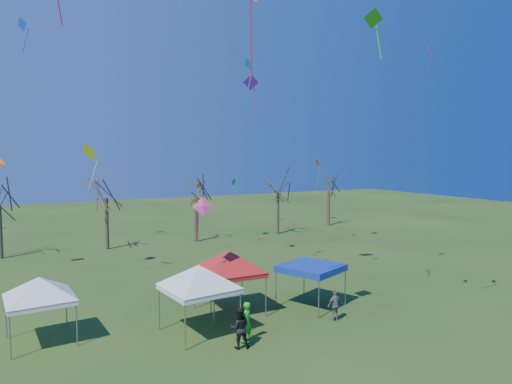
# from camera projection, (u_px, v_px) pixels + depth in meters

# --- Properties ---
(ground) EXTENTS (140.00, 140.00, 0.00)m
(ground) POSITION_uv_depth(u_px,v_px,m) (260.00, 340.00, 20.92)
(ground) COLOR #264717
(ground) RESTS_ON ground
(tree_2) EXTENTS (3.71, 3.71, 8.18)m
(tree_2) POSITION_uv_depth(u_px,v_px,m) (106.00, 180.00, 40.70)
(tree_2) COLOR #3D2D21
(tree_2) RESTS_ON ground
(tree_3) EXTENTS (3.59, 3.59, 7.91)m
(tree_3) POSITION_uv_depth(u_px,v_px,m) (196.00, 180.00, 44.39)
(tree_3) COLOR #3D2D21
(tree_3) RESTS_ON ground
(tree_4) EXTENTS (3.58, 3.58, 7.89)m
(tree_4) POSITION_uv_depth(u_px,v_px,m) (278.00, 178.00, 48.75)
(tree_4) COLOR #3D2D21
(tree_4) RESTS_ON ground
(tree_5) EXTENTS (3.39, 3.39, 7.46)m
(tree_5) POSITION_uv_depth(u_px,v_px,m) (329.00, 178.00, 54.54)
(tree_5) COLOR #3D2D21
(tree_5) RESTS_ON ground
(tent_white_west) EXTENTS (3.95, 3.95, 3.49)m
(tent_white_west) POSITION_uv_depth(u_px,v_px,m) (39.00, 281.00, 20.46)
(tent_white_west) COLOR gray
(tent_white_west) RESTS_ON ground
(tent_white_mid) EXTENTS (4.29, 4.29, 3.81)m
(tent_white_mid) POSITION_uv_depth(u_px,v_px,m) (199.00, 270.00, 21.53)
(tent_white_mid) COLOR gray
(tent_white_mid) RESTS_ON ground
(tent_red) EXTENTS (4.43, 4.43, 3.90)m
(tent_red) POSITION_uv_depth(u_px,v_px,m) (229.00, 255.00, 24.35)
(tent_red) COLOR gray
(tent_red) RESTS_ON ground
(tent_blue) EXTENTS (3.89, 3.89, 2.35)m
(tent_blue) POSITION_uv_depth(u_px,v_px,m) (311.00, 268.00, 25.48)
(tent_blue) COLOR gray
(tent_blue) RESTS_ON ground
(person_grey) EXTENTS (0.96, 0.45, 1.61)m
(person_grey) POSITION_uv_depth(u_px,v_px,m) (335.00, 305.00, 23.35)
(person_grey) COLOR slate
(person_grey) RESTS_ON ground
(person_dark) EXTENTS (1.08, 0.96, 1.82)m
(person_dark) POSITION_uv_depth(u_px,v_px,m) (240.00, 328.00, 20.00)
(person_dark) COLOR black
(person_dark) RESTS_ON ground
(person_green) EXTENTS (0.79, 0.66, 1.84)m
(person_green) POSITION_uv_depth(u_px,v_px,m) (246.00, 322.00, 20.69)
(person_green) COLOR green
(person_green) RESTS_ON ground
(kite_9) EXTENTS (0.67, 0.56, 1.46)m
(kite_9) POSITION_uv_depth(u_px,v_px,m) (431.00, 51.00, 21.43)
(kite_9) COLOR #5417A7
(kite_9) RESTS_ON ground
(kite_11) EXTENTS (1.37, 1.63, 3.06)m
(kite_11) POSITION_uv_depth(u_px,v_px,m) (90.00, 152.00, 29.84)
(kite_11) COLOR yellow
(kite_11) RESTS_ON ground
(kite_17) EXTENTS (1.15, 0.77, 3.31)m
(kite_17) POSITION_uv_depth(u_px,v_px,m) (251.00, 83.00, 30.81)
(kite_17) COLOR #5D17A1
(kite_17) RESTS_ON ground
(kite_18) EXTENTS (0.52, 0.85, 2.09)m
(kite_18) POSITION_uv_depth(u_px,v_px,m) (249.00, 65.00, 27.36)
(kite_18) COLOR blue
(kite_18) RESTS_ON ground
(kite_1) EXTENTS (1.11, 0.80, 2.26)m
(kite_1) POSITION_uv_depth(u_px,v_px,m) (203.00, 207.00, 22.00)
(kite_1) COLOR #CC2D70
(kite_1) RESTS_ON ground
(kite_27) EXTENTS (1.16, 0.85, 2.55)m
(kite_27) POSITION_uv_depth(u_px,v_px,m) (373.00, 19.00, 22.81)
(kite_27) COLOR green
(kite_27) RESTS_ON ground
(kite_19) EXTENTS (0.89, 0.89, 2.42)m
(kite_19) POSITION_uv_depth(u_px,v_px,m) (198.00, 185.00, 38.74)
(kite_19) COLOR orange
(kite_19) RESTS_ON ground
(kite_12) EXTENTS (0.69, 1.08, 3.14)m
(kite_12) POSITION_uv_depth(u_px,v_px,m) (318.00, 163.00, 47.85)
(kite_12) COLOR red
(kite_12) RESTS_ON ground
(kite_22) EXTENTS (0.91, 0.81, 2.55)m
(kite_22) POSITION_uv_depth(u_px,v_px,m) (234.00, 183.00, 42.20)
(kite_22) COLOR green
(kite_22) RESTS_ON ground
(kite_2) EXTENTS (1.01, 1.22, 2.95)m
(kite_2) POSITION_uv_depth(u_px,v_px,m) (23.00, 25.00, 37.19)
(kite_2) COLOR blue
(kite_2) RESTS_ON ground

